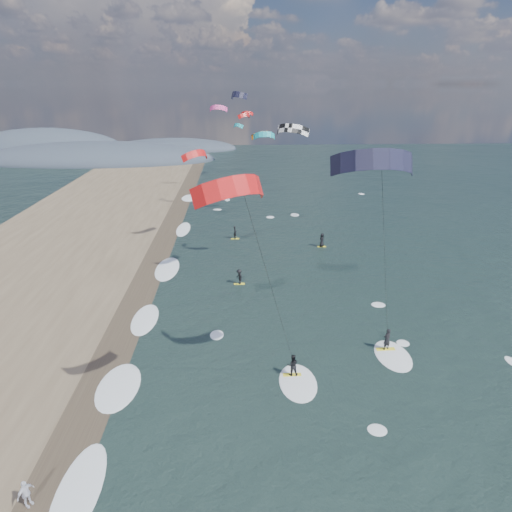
{
  "coord_description": "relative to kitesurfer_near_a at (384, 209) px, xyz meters",
  "views": [
    {
      "loc": [
        -2.41,
        -17.99,
        19.09
      ],
      "look_at": [
        -1.0,
        12.0,
        7.0
      ],
      "focal_mm": 30.0,
      "sensor_mm": 36.0,
      "label": 1
    }
  ],
  "objects": [
    {
      "name": "bg_kite_field",
      "position": [
        -6.78,
        48.07,
        0.28
      ],
      "size": [
        12.97,
        72.31,
        8.7
      ],
      "color": "black",
      "rests_on": "ground"
    },
    {
      "name": "coastal_hills",
      "position": [
        -50.56,
        103.36,
        -12.72
      ],
      "size": [
        80.0,
        41.0,
        15.0
      ],
      "color": "#3D4756",
      "rests_on": "ground"
    },
    {
      "name": "far_kitesurfers",
      "position": [
        -4.12,
        23.81,
        -11.86
      ],
      "size": [
        12.04,
        14.84,
        1.79
      ],
      "color": "yellow",
      "rests_on": "ground"
    },
    {
      "name": "shoreline_surf",
      "position": [
        -16.52,
        10.25,
        -12.72
      ],
      "size": [
        2.4,
        79.4,
        0.11
      ],
      "color": "white",
      "rests_on": "ground"
    },
    {
      "name": "ground",
      "position": [
        -5.72,
        -4.5,
        -12.72
      ],
      "size": [
        260.0,
        260.0,
        0.0
      ],
      "primitive_type": "plane",
      "color": "black",
      "rests_on": "ground"
    },
    {
      "name": "kitesurfer_near_b",
      "position": [
        -6.75,
        -2.06,
        -2.4
      ],
      "size": [
        7.05,
        8.94,
        15.84
      ],
      "color": "yellow",
      "rests_on": "ground"
    },
    {
      "name": "wet_sand_strip",
      "position": [
        -17.72,
        5.5,
        -12.71
      ],
      "size": [
        3.0,
        240.0,
        0.0
      ],
      "primitive_type": "cube",
      "color": "#382D23",
      "rests_on": "ground"
    },
    {
      "name": "kitesurfer_near_a",
      "position": [
        0.0,
        0.0,
        0.0
      ],
      "size": [
        7.8,
        8.32,
        16.51
      ],
      "color": "yellow",
      "rests_on": "ground"
    },
    {
      "name": "beach_walker",
      "position": [
        -18.53,
        -7.19,
        -11.94
      ],
      "size": [
        0.77,
        0.97,
        1.55
      ],
      "primitive_type": "imported",
      "rotation": [
        0.0,
        0.0,
        1.06
      ],
      "color": "silver",
      "rests_on": "ground"
    }
  ]
}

